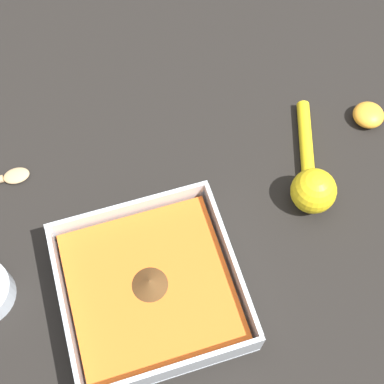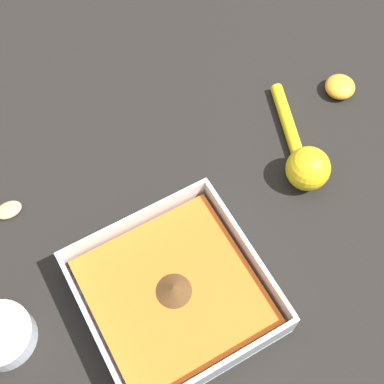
{
  "view_description": "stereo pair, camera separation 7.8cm",
  "coord_description": "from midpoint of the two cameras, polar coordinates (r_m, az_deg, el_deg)",
  "views": [
    {
      "loc": [
        0.01,
        0.27,
        0.72
      ],
      "look_at": [
        -0.1,
        -0.07,
        0.03
      ],
      "focal_mm": 50.0,
      "sensor_mm": 36.0,
      "label": 1
    },
    {
      "loc": [
        0.08,
        0.24,
        0.72
      ],
      "look_at": [
        -0.1,
        -0.07,
        0.03
      ],
      "focal_mm": 50.0,
      "sensor_mm": 36.0,
      "label": 2
    }
  ],
  "objects": [
    {
      "name": "lemon_half",
      "position": [
        0.93,
        20.62,
        7.49
      ],
      "size": [
        0.05,
        0.05,
        0.03
      ],
      "color": "orange",
      "rests_on": "ground_plane"
    },
    {
      "name": "ground_plane",
      "position": [
        0.77,
        -2.29,
        -7.94
      ],
      "size": [
        4.0,
        4.0,
        0.0
      ],
      "primitive_type": "plane",
      "color": "black"
    },
    {
      "name": "square_dish",
      "position": [
        0.73,
        -1.31,
        -10.57
      ],
      "size": [
        0.23,
        0.23,
        0.06
      ],
      "color": "silver",
      "rests_on": "ground_plane"
    },
    {
      "name": "lemon_squeezer",
      "position": [
        0.82,
        15.37,
        0.77
      ],
      "size": [
        0.1,
        0.2,
        0.07
      ],
      "rotation": [
        0.0,
        0.0,
        1.24
      ],
      "color": "yellow",
      "rests_on": "ground_plane"
    }
  ]
}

